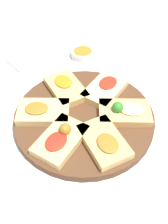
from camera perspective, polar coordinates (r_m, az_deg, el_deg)
The scene contains 10 objects.
ground_plane at distance 0.75m, azimuth 0.00°, elevation -1.78°, with size 3.00×3.00×0.00m, color silver.
serving_board at distance 0.74m, azimuth 0.00°, elevation -1.19°, with size 0.39×0.39×0.02m, color #51331E.
focaccia_slice_0 at distance 0.73m, azimuth -8.94°, elevation 0.10°, with size 0.16×0.16×0.03m.
focaccia_slice_1 at distance 0.66m, azimuth -5.08°, elevation -5.85°, with size 0.16×0.12×0.05m.
focaccia_slice_2 at distance 0.66m, azimuth 4.39°, elevation -6.43°, with size 0.13×0.16×0.03m.
focaccia_slice_3 at distance 0.73m, azimuth 8.82°, elevation 0.04°, with size 0.16×0.16×0.05m.
focaccia_slice_4 at distance 0.79m, azimuth 4.61°, elevation 5.04°, with size 0.16×0.12×0.03m.
focaccia_slice_5 at distance 0.80m, azimuth -3.97°, elevation 5.30°, with size 0.12×0.16×0.03m.
napkin_stack at distance 0.98m, azimuth -12.58°, elevation 11.12°, with size 0.11×0.10×0.01m, color white.
dipping_bowl at distance 0.98m, azimuth -0.29°, elevation 12.64°, with size 0.09×0.09×0.02m.
Camera 1 is at (0.34, 0.36, 0.56)m, focal length 42.00 mm.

